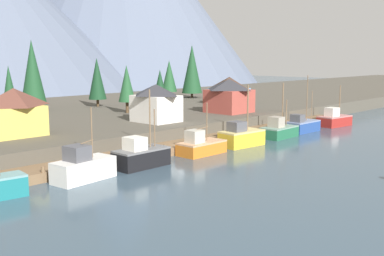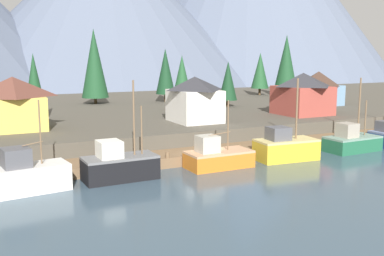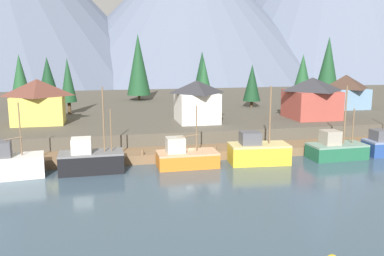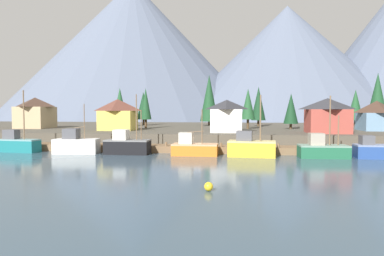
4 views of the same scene
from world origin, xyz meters
name	(u,v)px [view 2 (image 2 of 4)]	position (x,y,z in m)	size (l,w,h in m)	color
ground_plane	(137,137)	(0.00, 20.00, -0.50)	(400.00, 400.00, 1.00)	#384C5B
dock	(197,155)	(0.00, 1.99, 0.50)	(80.00, 4.00, 1.60)	brown
shoreline_bank	(112,114)	(0.00, 32.00, 1.25)	(400.00, 56.00, 2.50)	#4C473D
mountain_central_peak	(104,6)	(29.54, 139.01, 29.76)	(122.25, 122.25, 59.52)	slate
fishing_boat_white	(26,176)	(-16.88, -1.89, 1.32)	(6.54, 3.47, 7.16)	silver
fishing_boat_black	(119,165)	(-9.31, -1.64, 1.28)	(6.31, 2.99, 8.48)	black
fishing_boat_orange	(217,157)	(0.34, -1.69, 1.04)	(6.27, 3.08, 6.39)	#CC6B1E
fishing_boat_yellow	(285,147)	(8.17, -1.93, 1.28)	(6.49, 3.57, 8.29)	gold
fishing_boat_green	(352,142)	(17.46, -1.81, 1.09)	(6.36, 3.31, 8.15)	#1E5B3D
house_yellow	(14,103)	(-16.10, 13.71, 5.48)	(6.68, 4.99, 5.83)	gold
house_white	(195,99)	(4.36, 11.03, 5.33)	(5.44, 6.45, 5.54)	silver
house_blue	(318,88)	(31.58, 19.50, 5.32)	(5.93, 6.85, 5.50)	#6689A8
house_red	(303,93)	(20.86, 10.70, 5.43)	(6.69, 6.77, 5.73)	#9E4238
conifer_near_right	(165,71)	(10.78, 35.07, 7.83)	(3.39, 3.39, 9.28)	#4C3823
conifer_mid_left	(94,63)	(-1.10, 37.48, 9.27)	(4.50, 4.50, 12.50)	#4C3823
conifer_mid_right	(34,80)	(-12.87, 21.65, 7.57)	(2.36, 2.36, 8.38)	#4C3823
conifer_back_left	(228,81)	(16.76, 23.79, 6.58)	(2.94, 2.94, 7.17)	#4C3823
conifer_centre	(260,71)	(33.75, 39.32, 7.53)	(3.60, 3.60, 8.67)	#4C3823
conifer_far_left	(286,63)	(37.29, 35.39, 9.14)	(4.67, 4.67, 12.18)	#4C3823
conifer_far_right	(182,77)	(8.14, 22.68, 7.49)	(2.87, 2.87, 8.12)	#4C3823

